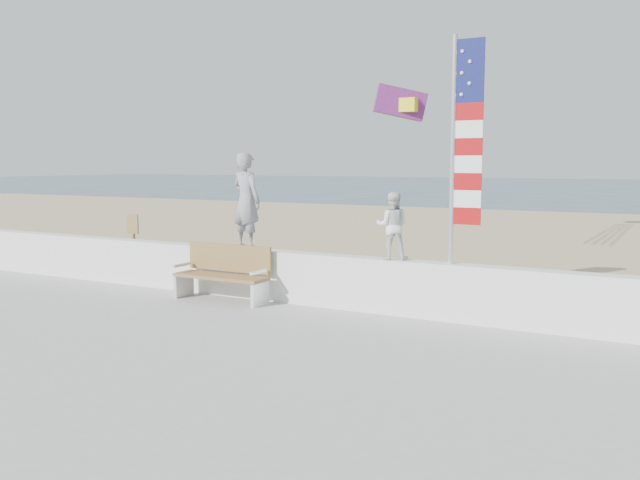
# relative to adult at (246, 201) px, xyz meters

# --- Properties ---
(ground) EXTENTS (220.00, 220.00, 0.00)m
(ground) POSITION_rel_adult_xyz_m (1.45, -2.00, -1.96)
(ground) COLOR #2F4A5E
(ground) RESTS_ON ground
(sand) EXTENTS (90.00, 40.00, 0.08)m
(sand) POSITION_rel_adult_xyz_m (1.45, 7.00, -1.92)
(sand) COLOR tan
(sand) RESTS_ON ground
(boardwalk) EXTENTS (50.00, 12.40, 0.10)m
(boardwalk) POSITION_rel_adult_xyz_m (1.45, -6.00, -1.83)
(boardwalk) COLOR #B0B0AA
(boardwalk) RESTS_ON sand
(seawall) EXTENTS (30.00, 0.35, 0.90)m
(seawall) POSITION_rel_adult_xyz_m (1.45, 0.00, -1.33)
(seawall) COLOR white
(seawall) RESTS_ON boardwalk
(adult) EXTENTS (0.72, 0.55, 1.76)m
(adult) POSITION_rel_adult_xyz_m (0.00, 0.00, 0.00)
(adult) COLOR gray
(adult) RESTS_ON seawall
(child) EXTENTS (0.65, 0.58, 1.11)m
(child) POSITION_rel_adult_xyz_m (2.89, 0.00, -0.33)
(child) COLOR white
(child) RESTS_ON seawall
(bench) EXTENTS (1.80, 0.57, 1.00)m
(bench) POSITION_rel_adult_xyz_m (-0.20, -0.45, -1.27)
(bench) COLOR olive
(bench) RESTS_ON boardwalk
(flag) EXTENTS (0.50, 0.08, 3.50)m
(flag) POSITION_rel_adult_xyz_m (4.00, -0.00, 1.03)
(flag) COLOR silver
(flag) RESTS_ON seawall
(parafoil_kite) EXTENTS (0.97, 0.71, 0.67)m
(parafoil_kite) POSITION_rel_adult_xyz_m (2.44, 1.43, 1.77)
(parafoil_kite) COLOR red
(parafoil_kite) RESTS_ON ground
(sign) EXTENTS (0.32, 0.07, 1.46)m
(sign) POSITION_rel_adult_xyz_m (-3.46, 0.66, -1.02)
(sign) COLOR olive
(sign) RESTS_ON sand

